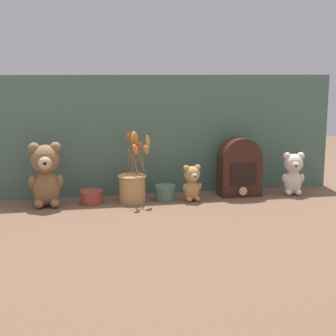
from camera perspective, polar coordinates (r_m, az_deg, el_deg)
name	(u,v)px	position (r m, az deg, el deg)	size (l,w,h in m)	color
ground_plane	(169,201)	(2.28, 0.10, -3.69)	(4.00, 4.00, 0.00)	brown
backdrop_wall	(162,135)	(2.39, -0.72, 3.68)	(1.66, 0.02, 0.55)	#4C6B5B
teddy_bear_large	(46,173)	(2.22, -13.39, -0.57)	(0.15, 0.14, 0.27)	olive
teddy_bear_medium	(293,173)	(2.45, 13.71, -0.49)	(0.11, 0.10, 0.20)	beige
teddy_bear_small	(192,182)	(2.27, 2.67, -1.58)	(0.09, 0.08, 0.16)	tan
flower_vase	(133,183)	(2.26, -3.93, -1.66)	(0.15, 0.17, 0.31)	tan
vintage_radio	(239,167)	(2.38, 7.93, 0.10)	(0.19, 0.11, 0.27)	#381E14
decorative_tin_tall	(91,197)	(2.26, -8.48, -3.18)	(0.10, 0.10, 0.06)	#993D33
decorative_tin_short	(165,193)	(2.29, -0.32, -2.75)	(0.09, 0.09, 0.07)	#47705B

